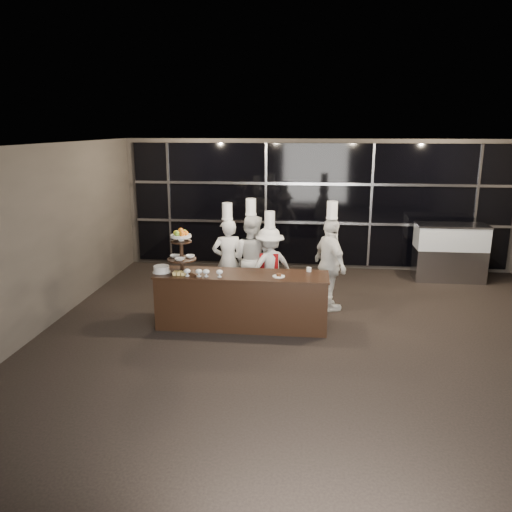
# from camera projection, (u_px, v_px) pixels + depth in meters

# --- Properties ---
(room) EXTENTS (10.00, 10.00, 10.00)m
(room) POSITION_uv_depth(u_px,v_px,m) (322.00, 261.00, 6.74)
(room) COLOR black
(room) RESTS_ON ground
(window_wall) EXTENTS (8.60, 0.10, 2.80)m
(window_wall) POSITION_uv_depth(u_px,v_px,m) (318.00, 205.00, 11.49)
(window_wall) COLOR black
(window_wall) RESTS_ON ground
(buffet_counter) EXTENTS (2.84, 0.74, 0.92)m
(buffet_counter) POSITION_uv_depth(u_px,v_px,m) (242.00, 300.00, 8.29)
(buffet_counter) COLOR black
(buffet_counter) RESTS_ON ground
(display_stand) EXTENTS (0.48, 0.48, 0.74)m
(display_stand) POSITION_uv_depth(u_px,v_px,m) (181.00, 247.00, 8.17)
(display_stand) COLOR black
(display_stand) RESTS_ON buffet_counter
(compotes) EXTENTS (0.64, 0.11, 0.12)m
(compotes) POSITION_uv_depth(u_px,v_px,m) (203.00, 272.00, 8.01)
(compotes) COLOR silver
(compotes) RESTS_ON buffet_counter
(layer_cake) EXTENTS (0.30, 0.30, 0.11)m
(layer_cake) POSITION_uv_depth(u_px,v_px,m) (161.00, 269.00, 8.25)
(layer_cake) COLOR white
(layer_cake) RESTS_ON buffet_counter
(pastry_squares) EXTENTS (0.19, 0.13, 0.05)m
(pastry_squares) POSITION_uv_depth(u_px,v_px,m) (179.00, 273.00, 8.11)
(pastry_squares) COLOR #F4D677
(pastry_squares) RESTS_ON buffet_counter
(small_plate) EXTENTS (0.20, 0.20, 0.05)m
(small_plate) POSITION_uv_depth(u_px,v_px,m) (279.00, 276.00, 8.01)
(small_plate) COLOR white
(small_plate) RESTS_ON buffet_counter
(chef_cup) EXTENTS (0.08, 0.08, 0.07)m
(chef_cup) POSITION_uv_depth(u_px,v_px,m) (309.00, 270.00, 8.29)
(chef_cup) COLOR white
(chef_cup) RESTS_ON buffet_counter
(display_case) EXTENTS (1.49, 0.65, 1.24)m
(display_case) POSITION_uv_depth(u_px,v_px,m) (450.00, 249.00, 10.78)
(display_case) COLOR #A5A5AA
(display_case) RESTS_ON ground
(chef_a) EXTENTS (0.68, 0.56, 1.92)m
(chef_a) POSITION_uv_depth(u_px,v_px,m) (228.00, 260.00, 9.33)
(chef_a) COLOR silver
(chef_a) RESTS_ON ground
(chef_b) EXTENTS (0.95, 0.82, 1.98)m
(chef_b) POSITION_uv_depth(u_px,v_px,m) (251.00, 258.00, 9.42)
(chef_b) COLOR white
(chef_b) RESTS_ON ground
(chef_c) EXTENTS (1.10, 0.98, 1.78)m
(chef_c) POSITION_uv_depth(u_px,v_px,m) (269.00, 266.00, 9.25)
(chef_c) COLOR silver
(chef_c) RESTS_ON ground
(chef_d) EXTENTS (0.83, 1.08, 2.00)m
(chef_d) POSITION_uv_depth(u_px,v_px,m) (330.00, 264.00, 8.97)
(chef_d) COLOR white
(chef_d) RESTS_ON ground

